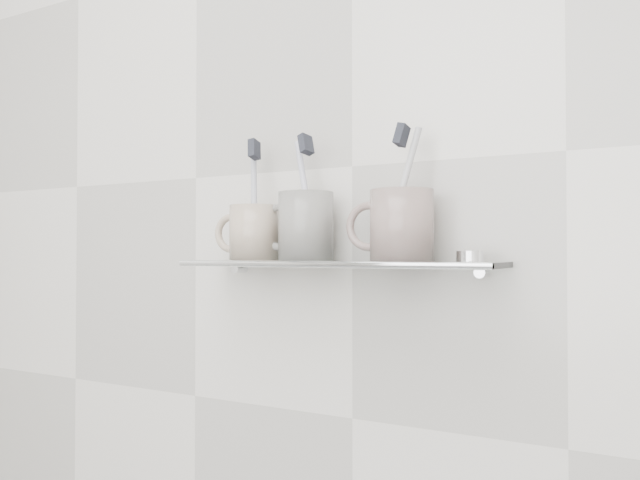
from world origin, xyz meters
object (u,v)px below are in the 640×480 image
Objects in this scene: mug_center at (306,226)px; mug_right at (402,226)px; shelf_glass at (334,264)px; mug_left at (254,233)px.

mug_right is at bearing -5.63° from mug_center.
shelf_glass is at bearing -177.46° from mug_right.
mug_center is at bearing 11.33° from mug_left.
mug_left is 0.87× the size of mug_right.
mug_center is at bearing 179.85° from mug_right.
mug_left is at bearing 179.85° from mug_right.
mug_right is (0.16, 0.00, -0.00)m from mug_center.
shelf_glass is at bearing -11.11° from mug_center.
mug_right is at bearing 2.69° from shelf_glass.
shelf_glass is 5.59× the size of mug_left.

